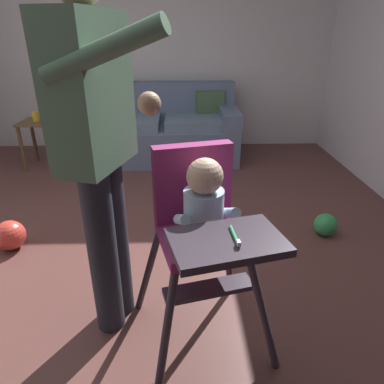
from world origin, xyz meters
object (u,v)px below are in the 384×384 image
(couch, at_px, (164,130))
(toy_ball_second, at_px, (326,225))
(high_chair, at_px, (202,218))
(adult_standing, at_px, (99,149))
(toy_ball, at_px, (10,235))
(side_table, at_px, (41,133))
(sippy_cup, at_px, (36,116))

(couch, xyz_separation_m, toy_ball_second, (1.30, -1.87, -0.25))
(high_chair, xyz_separation_m, adult_standing, (-0.44, 0.13, 0.28))
(toy_ball, bearing_deg, toy_ball_second, 2.86)
(side_table, bearing_deg, adult_standing, -63.05)
(couch, height_order, sippy_cup, couch)
(toy_ball, distance_m, toy_ball_second, 2.30)
(couch, xyz_separation_m, side_table, (-1.35, -0.28, 0.05))
(high_chair, height_order, side_table, high_chair)
(toy_ball_second, xyz_separation_m, sippy_cup, (-2.67, 1.59, 0.48))
(couch, height_order, side_table, couch)
(couch, bearing_deg, high_chair, 6.15)
(sippy_cup, bearing_deg, toy_ball, -77.64)
(couch, distance_m, adult_standing, 2.73)
(toy_ball, relative_size, sippy_cup, 2.11)
(toy_ball_second, xyz_separation_m, side_table, (-2.65, 1.59, 0.29))
(adult_standing, xyz_separation_m, side_table, (-1.21, 2.38, -0.57))
(couch, height_order, high_chair, high_chair)
(sippy_cup, bearing_deg, couch, 11.59)
(adult_standing, relative_size, side_table, 3.22)
(side_table, height_order, sippy_cup, sippy_cup)
(adult_standing, bearing_deg, toy_ball, 158.84)
(adult_standing, height_order, side_table, adult_standing)
(sippy_cup, bearing_deg, toy_ball_second, -30.68)
(toy_ball, bearing_deg, adult_standing, -38.12)
(adult_standing, xyz_separation_m, toy_ball_second, (1.44, 0.79, -0.87))
(adult_standing, bearing_deg, side_table, 133.91)
(couch, relative_size, high_chair, 1.82)
(couch, height_order, adult_standing, adult_standing)
(side_table, bearing_deg, couch, 11.81)
(toy_ball, distance_m, sippy_cup, 1.80)
(toy_ball, height_order, toy_ball_second, toy_ball)
(toy_ball_second, bearing_deg, high_chair, -137.10)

